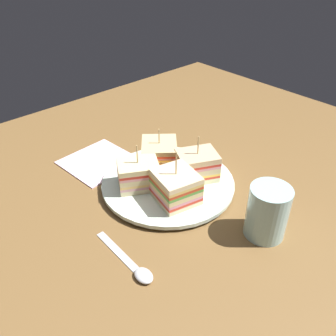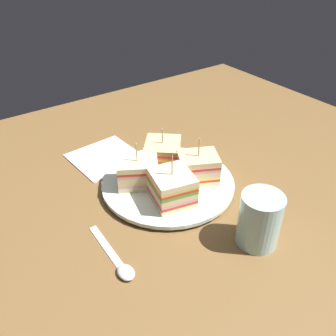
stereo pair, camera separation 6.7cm
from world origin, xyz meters
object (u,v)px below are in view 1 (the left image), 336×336
Objects in this scene: sandwich_wedge_1 at (159,154)px; sandwich_wedge_2 at (139,174)px; chip_pile at (158,176)px; napkin at (99,161)px; spoon at (136,268)px; sandwich_wedge_0 at (197,166)px; drinking_glass at (267,215)px; plate at (168,183)px; sandwich_wedge_3 at (176,187)px.

sandwich_wedge_2 is at bearing -29.98° from sandwich_wedge_1.
chip_pile is 15.60cm from napkin.
sandwich_wedge_1 is 26.33cm from spoon.
sandwich_wedge_2 is at bearing -2.03° from sandwich_wedge_0.
drinking_glass is at bearing -77.18° from napkin.
sandwich_wedge_0 reaches higher than sandwich_wedge_1.
plate is at bearing 3.08° from sandwich_wedge_2.
sandwich_wedge_1 reaches higher than drinking_glass.
spoon is at bearing 128.15° from sandwich_wedge_3.
sandwich_wedge_3 is 16.21cm from drinking_glass.
plate is 2.52× the size of sandwich_wedge_1.
sandwich_wedge_0 is 1.03× the size of drinking_glass.
sandwich_wedge_1 is at bearing 49.50° from sandwich_wedge_2.
sandwich_wedge_3 is at bearing -102.80° from chip_pile.
plate is 6.52cm from sandwich_wedge_1.
plate is 6.60cm from sandwich_wedge_3.
chip_pile is 0.51× the size of spoon.
chip_pile is at bearing 15.55° from sandwich_wedge_2.
sandwich_wedge_2 is at bearing -89.42° from napkin.
sandwich_wedge_2 reaches higher than drinking_glass.
sandwich_wedge_2 is 19.34cm from spoon.
sandwich_wedge_3 is at bearing 42.36° from sandwich_wedge_0.
spoon is at bearing -145.57° from plate.
sandwich_wedge_0 is at bearing -35.64° from chip_pile.
sandwich_wedge_3 is (-2.73, -5.01, 3.33)cm from plate.
napkin is at bearing -105.52° from sandwich_wedge_1.
chip_pile is (-6.17, 4.42, -1.85)cm from sandwich_wedge_0.
sandwich_wedge_3 is (-5.09, -10.19, 0.16)cm from sandwich_wedge_1.
spoon is (-14.62, -6.89, -3.78)cm from sandwich_wedge_3.
drinking_glass is (-1.79, -17.29, -0.15)cm from sandwich_wedge_0.
sandwich_wedge_3 is at bearing 116.62° from spoon.
sandwich_wedge_1 is 1.11× the size of drinking_glass.
napkin is (-10.14, 19.37, -3.84)cm from sandwich_wedge_0.
sandwich_wedge_0 reaches higher than spoon.
spoon is at bearing 48.63° from sandwich_wedge_0.
spoon is (-16.12, -13.49, -1.85)cm from chip_pile.
sandwich_wedge_0 reaches higher than chip_pile.
plate is 17.36cm from napkin.
drinking_glass reaches higher than chip_pile.
sandwich_wedge_1 is at bearing 45.00° from chip_pile.
sandwich_wedge_2 is 0.69× the size of napkin.
chip_pile is at bearing -75.13° from napkin.
sandwich_wedge_2 is 1.03× the size of drinking_glass.
plate is 6.55cm from sandwich_wedge_0.
sandwich_wedge_1 is at bearing 132.30° from spoon.
plate is at bearing -72.56° from napkin.
drinking_glass is (20.49, -8.22, 3.54)cm from spoon.
drinking_glass is (3.14, -20.11, 3.09)cm from plate.
sandwich_wedge_1 is 5.38cm from chip_pile.
drinking_glass is at bearing 110.56° from sandwich_wedge_0.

